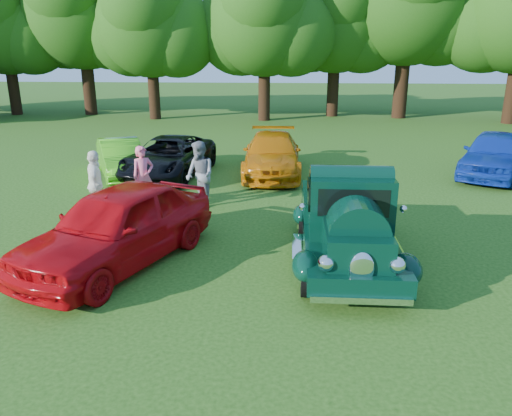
# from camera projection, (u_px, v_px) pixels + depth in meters

# --- Properties ---
(ground) EXTENTS (120.00, 120.00, 0.00)m
(ground) POSITION_uv_depth(u_px,v_px,m) (275.00, 274.00, 10.23)
(ground) COLOR #1E4610
(ground) RESTS_ON ground
(hero_pickup) EXTENTS (2.36, 5.07, 1.98)m
(hero_pickup) POSITION_uv_depth(u_px,v_px,m) (347.00, 223.00, 10.65)
(hero_pickup) COLOR black
(hero_pickup) RESTS_ON ground
(red_convertible) EXTENTS (3.74, 5.35, 1.69)m
(red_convertible) POSITION_uv_depth(u_px,v_px,m) (117.00, 226.00, 10.51)
(red_convertible) COLOR #B3070D
(red_convertible) RESTS_ON ground
(back_car_lime) EXTENTS (2.97, 4.17, 1.31)m
(back_car_lime) POSITION_uv_depth(u_px,v_px,m) (121.00, 158.00, 17.96)
(back_car_lime) COLOR #3EA716
(back_car_lime) RESTS_ON ground
(back_car_black) EXTENTS (2.99, 5.30, 1.40)m
(back_car_black) POSITION_uv_depth(u_px,v_px,m) (169.00, 157.00, 17.90)
(back_car_black) COLOR black
(back_car_black) RESTS_ON ground
(back_car_orange) EXTENTS (2.14, 5.06, 1.46)m
(back_car_orange) POSITION_uv_depth(u_px,v_px,m) (272.00, 154.00, 18.23)
(back_car_orange) COLOR #C16806
(back_car_orange) RESTS_ON ground
(back_car_blue) EXTENTS (3.94, 5.09, 1.62)m
(back_car_blue) POSITION_uv_depth(u_px,v_px,m) (494.00, 154.00, 17.88)
(back_car_blue) COLOR #0D2B99
(back_car_blue) RESTS_ON ground
(spectator_pink) EXTENTS (0.77, 0.74, 1.77)m
(spectator_pink) POSITION_uv_depth(u_px,v_px,m) (143.00, 176.00, 14.44)
(spectator_pink) COLOR #F36485
(spectator_pink) RESTS_ON ground
(spectator_grey) EXTENTS (1.16, 1.18, 1.92)m
(spectator_grey) POSITION_uv_depth(u_px,v_px,m) (200.00, 175.00, 14.31)
(spectator_grey) COLOR gray
(spectator_grey) RESTS_ON ground
(spectator_white) EXTENTS (0.78, 1.17, 1.85)m
(spectator_white) POSITION_uv_depth(u_px,v_px,m) (96.00, 185.00, 13.42)
(spectator_white) COLOR white
(spectator_white) RESTS_ON ground
(tree_line) EXTENTS (64.46, 10.46, 11.64)m
(tree_line) POSITION_uv_depth(u_px,v_px,m) (283.00, 10.00, 30.95)
(tree_line) COLOR black
(tree_line) RESTS_ON ground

